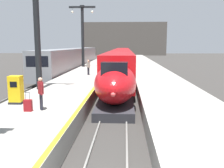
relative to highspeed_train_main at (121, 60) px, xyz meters
The scene contains 16 objects.
platform_left 11.14m from the highspeed_train_main, 111.50° to the right, with size 4.80×110.00×1.05m, color gray.
platform_right 11.14m from the highspeed_train_main, 68.50° to the right, with size 4.80×110.00×1.05m, color gray.
platform_left_safety_stripe 10.47m from the highspeed_train_main, 99.77° to the right, with size 0.20×107.80×0.01m, color yellow.
rail_main_left 7.80m from the highspeed_train_main, 95.69° to the right, with size 0.08×110.00×0.12m, color slate.
rail_main_right 7.80m from the highspeed_train_main, 84.31° to the right, with size 0.08×110.00×0.12m, color slate.
rail_secondary_left 11.78m from the highspeed_train_main, 139.60° to the right, with size 0.08×110.00×0.12m, color slate.
rail_secondary_right 10.69m from the highspeed_train_main, 134.30° to the right, with size 0.08×110.00×0.12m, color slate.
highspeed_train_main is the anchor object (origin of this frame).
regional_train_adjacent 8.25m from the highspeed_train_main, 169.26° to the left, with size 2.85×36.60×3.80m.
station_column_mid 23.70m from the highspeed_train_main, 104.77° to the right, with size 4.00×0.68×10.08m.
station_column_far 7.92m from the highspeed_train_main, 156.80° to the right, with size 4.00×0.68×9.22m.
passenger_near_edge 28.76m from the highspeed_train_main, 97.30° to the right, with size 0.38×0.50×1.69m.
passenger_mid_platform 13.78m from the highspeed_train_main, 104.58° to the right, with size 0.44×0.42×1.69m.
rolling_suitcase 29.15m from the highspeed_train_main, 98.35° to the right, with size 0.40×0.22×0.98m.
ticket_machine_yellow 27.78m from the highspeed_train_main, 101.52° to the right, with size 0.76×0.62×1.60m.
terminus_back_wall 67.16m from the highspeed_train_main, 90.00° to the left, with size 36.00×2.00×14.00m, color #4C4742.
Camera 1 is at (0.65, -5.72, 4.36)m, focal length 39.69 mm.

